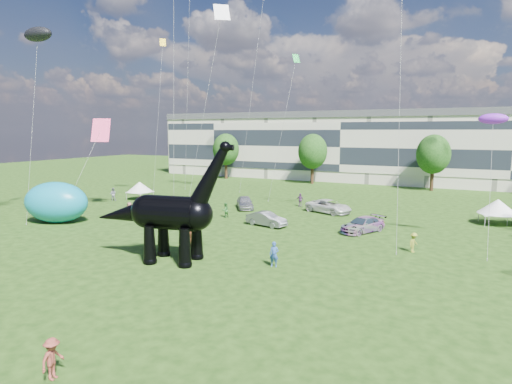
% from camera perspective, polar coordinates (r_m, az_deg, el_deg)
% --- Properties ---
extents(ground, '(220.00, 220.00, 0.00)m').
position_cam_1_polar(ground, '(25.76, -7.34, -13.46)').
color(ground, '#16330C').
rests_on(ground, ground).
extents(terrace_row, '(78.00, 11.00, 12.00)m').
position_cam_1_polar(terrace_row, '(84.60, 12.17, 5.65)').
color(terrace_row, beige).
rests_on(terrace_row, ground).
extents(tree_far_left, '(5.20, 5.20, 9.44)m').
position_cam_1_polar(tree_far_left, '(84.85, -4.04, 6.01)').
color(tree_far_left, '#382314').
rests_on(tree_far_left, ground).
extents(tree_mid_left, '(5.20, 5.20, 9.44)m').
position_cam_1_polar(tree_mid_left, '(77.16, 7.56, 5.75)').
color(tree_mid_left, '#382314').
rests_on(tree_mid_left, ground).
extents(tree_mid_right, '(5.20, 5.20, 9.44)m').
position_cam_1_polar(tree_mid_right, '(73.00, 22.59, 5.06)').
color(tree_mid_right, '#382314').
rests_on(tree_mid_right, ground).
extents(dinosaur_sculpture, '(11.18, 3.92, 9.11)m').
position_cam_1_polar(dinosaur_sculpture, '(31.72, -11.82, -2.96)').
color(dinosaur_sculpture, black).
rests_on(dinosaur_sculpture, ground).
extents(car_silver, '(4.06, 4.81, 1.55)m').
position_cam_1_polar(car_silver, '(52.29, -1.49, -1.39)').
color(car_silver, '#B0B1B5').
rests_on(car_silver, ground).
extents(car_grey, '(4.47, 2.31, 1.40)m').
position_cam_1_polar(car_grey, '(42.85, 1.40, -3.63)').
color(car_grey, slate).
rests_on(car_grey, ground).
extents(car_white, '(6.06, 4.29, 1.53)m').
position_cam_1_polar(car_white, '(50.28, 9.67, -1.90)').
color(car_white, silver).
rests_on(car_white, ground).
extents(car_dark, '(4.00, 5.32, 1.44)m').
position_cam_1_polar(car_dark, '(41.45, 14.02, -4.26)').
color(car_dark, '#595960').
rests_on(car_dark, ground).
extents(gazebo_near, '(4.42, 4.42, 2.62)m').
position_cam_1_polar(gazebo_near, '(49.76, 29.53, -1.71)').
color(gazebo_near, white).
rests_on(gazebo_near, ground).
extents(gazebo_left, '(3.61, 3.61, 2.45)m').
position_cam_1_polar(gazebo_left, '(61.45, -15.25, 0.65)').
color(gazebo_left, silver).
rests_on(gazebo_left, ground).
extents(inflatable_teal, '(7.72, 6.00, 4.25)m').
position_cam_1_polar(inflatable_teal, '(48.81, -25.09, -1.25)').
color(inflatable_teal, '#0D80A0').
rests_on(inflatable_teal, ground).
extents(visitors, '(52.03, 44.65, 1.89)m').
position_cam_1_polar(visitors, '(39.96, 1.10, -4.28)').
color(visitors, brown).
rests_on(visitors, ground).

